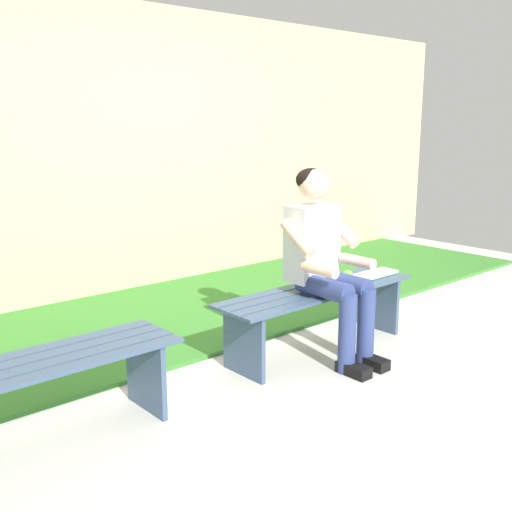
# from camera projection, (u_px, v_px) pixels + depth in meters

# --- Properties ---
(ground_plane) EXTENTS (10.00, 7.00, 0.04)m
(ground_plane) POSITION_uv_depth(u_px,v_px,m) (329.00, 466.00, 2.74)
(ground_plane) COLOR beige
(grass_strip) EXTENTS (9.00, 2.02, 0.03)m
(grass_strip) POSITION_uv_depth(u_px,v_px,m) (95.00, 328.00, 4.47)
(grass_strip) COLOR #387A2D
(grass_strip) RESTS_ON ground
(brick_wall) EXTENTS (9.50, 0.24, 2.55)m
(brick_wall) POSITION_uv_depth(u_px,v_px,m) (90.00, 152.00, 5.17)
(brick_wall) COLOR #D1C684
(brick_wall) RESTS_ON ground
(bench_near) EXTENTS (1.55, 0.41, 0.43)m
(bench_near) POSITION_uv_depth(u_px,v_px,m) (318.00, 304.00, 4.02)
(bench_near) COLOR #384C6B
(bench_near) RESTS_ON ground
(bench_far) EXTENTS (1.48, 0.41, 0.43)m
(bench_far) POSITION_uv_depth(u_px,v_px,m) (29.00, 386.00, 2.78)
(bench_far) COLOR #384C6B
(bench_far) RESTS_ON ground
(person_seated) EXTENTS (0.50, 0.69, 1.24)m
(person_seated) POSITION_uv_depth(u_px,v_px,m) (325.00, 257.00, 3.84)
(person_seated) COLOR silver
(person_seated) RESTS_ON ground
(apple) EXTENTS (0.08, 0.08, 0.08)m
(apple) POSITION_uv_depth(u_px,v_px,m) (348.00, 275.00, 4.20)
(apple) COLOR #72B738
(apple) RESTS_ON bench_near
(book_open) EXTENTS (0.41, 0.16, 0.02)m
(book_open) POSITION_uv_depth(u_px,v_px,m) (373.00, 275.00, 4.33)
(book_open) COLOR white
(book_open) RESTS_ON bench_near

